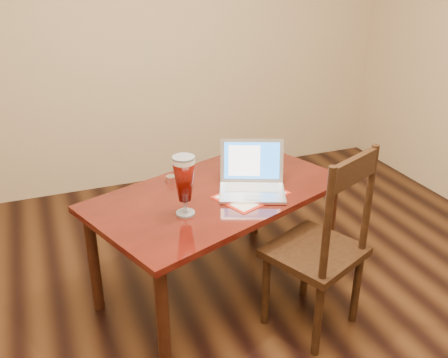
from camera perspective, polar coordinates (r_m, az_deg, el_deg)
name	(u,v)px	position (r m, az deg, el deg)	size (l,w,h in m)	color
dining_table	(218,202)	(2.83, -0.70, -2.63)	(1.62, 1.25, 0.99)	#51110A
dining_chair	(321,249)	(2.66, 11.03, -7.82)	(0.58, 0.57, 1.06)	#321C0D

